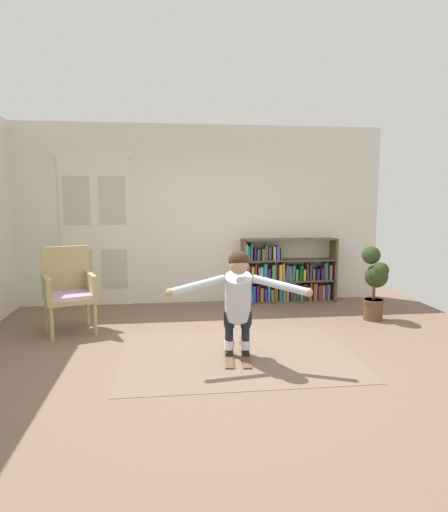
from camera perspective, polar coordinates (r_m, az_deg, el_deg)
ground_plane at (r=5.07m, az=-0.35°, el=-12.53°), size 7.20×7.20×0.00m
back_wall at (r=7.36m, az=-2.74°, el=5.28°), size 6.00×0.10×2.90m
double_door at (r=7.38m, az=-16.13°, el=3.29°), size 1.22×0.05×2.45m
rug at (r=5.04m, az=1.71°, el=-12.61°), size 2.55×1.85×0.01m
bookshelf at (r=7.49m, az=7.87°, el=-2.47°), size 1.58×0.30×1.06m
wicker_chair at (r=6.11m, az=-19.35°, el=-3.81°), size 0.77×0.77×1.10m
potted_plant at (r=6.68m, az=18.86°, el=-2.86°), size 0.37×0.42×1.05m
skis_pair at (r=5.06m, az=1.69°, el=-12.29°), size 0.36×0.87×0.07m
person_skier at (r=4.69m, az=1.82°, el=-5.10°), size 1.47×0.66×1.13m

